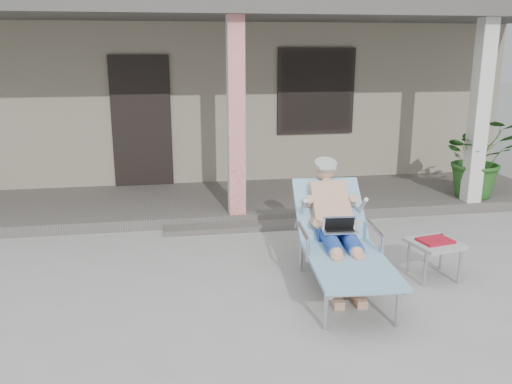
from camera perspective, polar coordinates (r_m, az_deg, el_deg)
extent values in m
plane|color=#9E9E99|center=(5.57, 0.99, -10.07)|extent=(60.00, 60.00, 0.00)
cube|color=gray|center=(11.53, -5.01, 10.61)|extent=(10.00, 5.00, 3.00)
cube|color=#474442|center=(11.52, -5.21, 18.82)|extent=(10.40, 5.40, 0.30)
cube|color=black|center=(9.01, -11.94, 7.25)|extent=(0.95, 0.06, 2.10)
cube|color=black|center=(9.31, 6.33, 10.50)|extent=(1.20, 0.06, 1.30)
cube|color=black|center=(9.30, 6.34, 10.49)|extent=(1.32, 0.05, 1.42)
cube|color=#605B56|center=(8.33, -2.79, -0.97)|extent=(10.00, 2.00, 0.15)
cube|color=red|center=(7.23, -2.11, 7.77)|extent=(0.22, 0.22, 2.61)
cube|color=silver|center=(8.43, 22.43, 7.69)|extent=(0.22, 0.22, 2.61)
cube|color=#474442|center=(8.03, -3.06, 18.66)|extent=(10.00, 2.30, 0.24)
cube|color=#605B56|center=(7.25, -1.69, -3.71)|extent=(2.00, 0.30, 0.07)
cylinder|color=#B7B7BC|center=(4.77, 7.38, -12.22)|extent=(0.04, 0.04, 0.38)
cylinder|color=#B7B7BC|center=(4.93, 14.72, -11.63)|extent=(0.04, 0.04, 0.38)
cylinder|color=#B7B7BC|center=(5.91, 4.76, -6.63)|extent=(0.04, 0.04, 0.38)
cylinder|color=#B7B7BC|center=(6.04, 10.71, -6.34)|extent=(0.04, 0.04, 0.38)
cube|color=#B7B7BC|center=(5.16, 9.81, -7.63)|extent=(0.73, 1.28, 0.03)
cube|color=#7FBDC5|center=(5.16, 9.82, -7.38)|extent=(0.83, 1.33, 0.04)
cube|color=#B7B7BC|center=(5.91, 7.72, -2.18)|extent=(0.68, 0.64, 0.50)
cube|color=#7FBDC5|center=(5.90, 7.74, -1.86)|extent=(0.78, 0.72, 0.56)
cylinder|color=#A7A7A9|center=(6.06, 7.29, 2.98)|extent=(0.27, 0.27, 0.13)
cube|color=silver|center=(5.49, 8.75, -3.99)|extent=(0.35, 0.26, 0.24)
cube|color=#A3A39F|center=(5.96, 18.34, -5.18)|extent=(0.56, 0.56, 0.04)
cylinder|color=#B7B7BC|center=(5.79, 17.36, -7.82)|extent=(0.03, 0.03, 0.36)
cylinder|color=#B7B7BC|center=(5.97, 20.66, -7.43)|extent=(0.03, 0.03, 0.36)
cylinder|color=#B7B7BC|center=(6.11, 15.76, -6.50)|extent=(0.03, 0.03, 0.36)
cylinder|color=#B7B7BC|center=(6.27, 18.93, -6.18)|extent=(0.03, 0.03, 0.36)
cube|color=#AC1225|center=(5.95, 18.36, -4.88)|extent=(0.38, 0.31, 0.03)
cube|color=black|center=(6.05, 17.82, -4.54)|extent=(0.33, 0.09, 0.03)
imported|color=#26591E|center=(8.85, 22.38, 3.39)|extent=(1.12, 0.98, 1.21)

